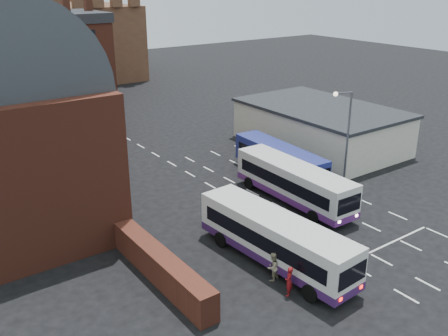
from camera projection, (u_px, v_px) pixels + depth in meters
ground at (312, 243)px, 32.93m from camera, size 180.00×180.00×0.00m
forecourt_wall at (161, 267)px, 28.55m from camera, size 1.20×10.00×1.80m
cream_building at (320, 126)px, 50.93m from camera, size 10.40×16.40×4.25m
brick_terrace at (17, 70)px, 62.48m from camera, size 22.00×10.00×11.00m
castle_keep at (59, 42)px, 83.97m from camera, size 22.00×22.00×12.00m
bus_white_outbound at (275, 237)px, 30.04m from camera, size 3.41×11.45×3.08m
bus_white_inbound at (294, 181)px, 38.33m from camera, size 2.98×11.19×3.04m
bus_blue at (280, 159)px, 43.23m from camera, size 3.08×10.40×2.80m
bus_red_double at (90, 105)px, 57.49m from camera, size 3.58×12.06×4.76m
street_lamp at (345, 131)px, 39.54m from camera, size 1.61×0.70×8.24m
pedestrian_red at (289, 281)px, 27.31m from camera, size 0.76×0.73×1.74m
pedestrian_beige at (273, 267)px, 28.66m from camera, size 0.98×0.83×1.77m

